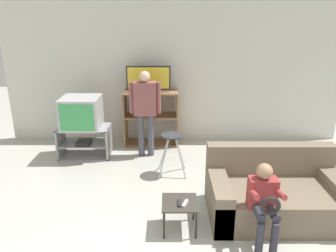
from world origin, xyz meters
TOP-DOWN VIEW (x-y plane):
  - wall_back at (0.00, 4.09)m, footprint 6.40×0.06m
  - tv_stand at (-1.58, 3.24)m, footprint 0.88×0.48m
  - television_main at (-1.60, 3.22)m, footprint 0.64×0.61m
  - media_shelf at (-0.45, 3.80)m, footprint 1.01×0.43m
  - television_flat at (-0.48, 3.77)m, footprint 0.80×0.20m
  - folding_stool at (-0.06, 2.55)m, footprint 0.44×0.37m
  - snack_table at (0.01, 1.15)m, footprint 0.40×0.40m
  - remote_control_black at (0.00, 1.11)m, footprint 0.04×0.14m
  - remote_control_white at (0.07, 1.11)m, footprint 0.08×0.15m
  - couch at (1.20, 1.47)m, footprint 1.64×0.97m
  - person_standing_adult at (-0.51, 3.26)m, footprint 0.53×0.20m
  - person_seated_child at (0.88, 0.91)m, footprint 0.33×0.43m

SIDE VIEW (x-z plane):
  - tv_stand at x=-1.58m, z-range 0.00..0.53m
  - couch at x=1.20m, z-range -0.13..0.67m
  - snack_table at x=0.01m, z-range 0.13..0.49m
  - remote_control_black at x=0.00m, z-range 0.36..0.38m
  - remote_control_white at x=0.07m, z-range 0.36..0.38m
  - folding_stool at x=-0.06m, z-range 0.19..0.85m
  - media_shelf at x=-0.45m, z-range 0.01..1.04m
  - person_seated_child at x=0.88m, z-range 0.08..1.00m
  - television_main at x=-1.60m, z-range 0.54..1.06m
  - person_standing_adult at x=-0.51m, z-range 0.15..1.65m
  - television_flat at x=-0.48m, z-range 1.02..1.49m
  - wall_back at x=0.00m, z-range 0.00..2.60m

